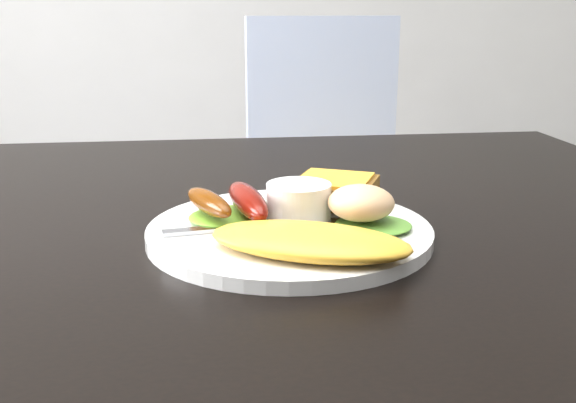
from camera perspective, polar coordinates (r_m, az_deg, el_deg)
dining_table at (r=0.70m, az=-10.00°, el=-2.50°), size 1.20×0.80×0.04m
dining_chair at (r=1.69m, az=3.88°, el=-1.22°), size 0.43×0.43×0.05m
person at (r=1.38m, az=-5.10°, el=10.71°), size 0.67×0.53×1.65m
plate at (r=0.61m, az=0.12°, el=-2.61°), size 0.26×0.26×0.01m
lettuce_left at (r=0.62m, az=-5.11°, el=-1.21°), size 0.09×0.09×0.01m
lettuce_right at (r=0.60m, az=7.22°, el=-1.97°), size 0.08×0.08×0.01m
omelette at (r=0.54m, az=1.83°, el=-3.37°), size 0.18×0.14×0.02m
sausage_a at (r=0.61m, az=-6.72°, el=-0.07°), size 0.05×0.08×0.02m
sausage_b at (r=0.61m, az=-3.43°, el=0.07°), size 0.04×0.11×0.03m
ramekin at (r=0.62m, az=0.91°, el=-0.06°), size 0.07×0.07×0.03m
toast_a at (r=0.67m, az=1.35°, el=0.17°), size 0.07×0.07×0.01m
toast_b at (r=0.66m, az=3.95°, el=1.23°), size 0.10×0.10×0.01m
potato_salad at (r=0.60m, az=6.21°, el=-0.11°), size 0.07×0.07×0.03m
fork at (r=0.60m, az=-3.59°, el=-2.09°), size 0.15×0.03×0.00m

